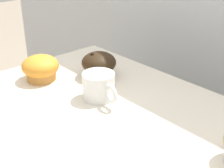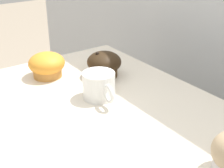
% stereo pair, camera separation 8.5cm
% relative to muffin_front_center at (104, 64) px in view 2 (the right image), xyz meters
% --- Properties ---
extents(muffin_front_center, '(0.11, 0.11, 0.09)m').
position_rel_muffin_front_center_xyz_m(muffin_front_center, '(0.00, 0.00, 0.00)').
color(muffin_front_center, '#3D2A17').
rests_on(muffin_front_center, display_counter).
extents(muffin_back_right, '(0.12, 0.12, 0.08)m').
position_rel_muffin_front_center_xyz_m(muffin_back_right, '(-0.10, -0.15, -0.00)').
color(muffin_back_right, '#C28039').
rests_on(muffin_back_right, display_counter).
extents(coffee_cup, '(0.14, 0.09, 0.08)m').
position_rel_muffin_front_center_xyz_m(coffee_cup, '(0.11, -0.09, -0.00)').
color(coffee_cup, white).
rests_on(coffee_cup, display_counter).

